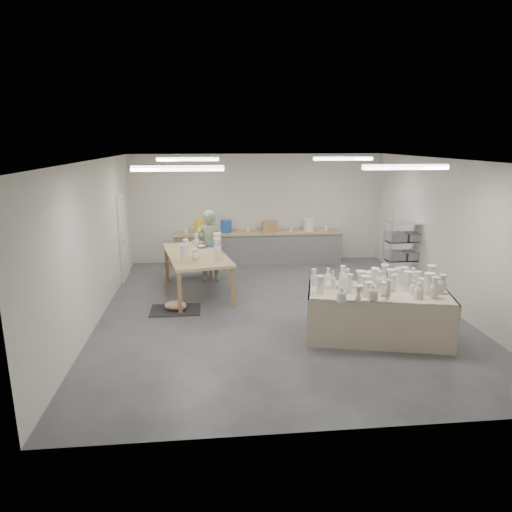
{
  "coord_description": "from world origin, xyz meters",
  "views": [
    {
      "loc": [
        -1.33,
        -8.63,
        3.36
      ],
      "look_at": [
        -0.41,
        0.39,
        1.05
      ],
      "focal_mm": 32.0,
      "sensor_mm": 36.0,
      "label": 1
    }
  ],
  "objects": [
    {
      "name": "back_counter",
      "position": [
        -0.01,
        3.68,
        0.49
      ],
      "size": [
        4.6,
        0.6,
        1.24
      ],
      "color": "tan",
      "rests_on": "ground"
    },
    {
      "name": "drying_table",
      "position": [
        1.52,
        -1.47,
        0.47
      ],
      "size": [
        2.6,
        1.69,
        1.22
      ],
      "rotation": [
        0.0,
        0.0,
        -0.24
      ],
      "color": "olive",
      "rests_on": "ground"
    },
    {
      "name": "potter",
      "position": [
        -1.37,
        2.12,
        0.88
      ],
      "size": [
        0.65,
        0.44,
        1.77
      ],
      "primitive_type": "imported",
      "rotation": [
        0.0,
        0.0,
        3.12
      ],
      "color": "gray",
      "rests_on": "ground"
    },
    {
      "name": "wire_shelf",
      "position": [
        3.2,
        1.4,
        0.92
      ],
      "size": [
        0.88,
        0.48,
        1.8
      ],
      "color": "silver",
      "rests_on": "ground"
    },
    {
      "name": "red_stool",
      "position": [
        -1.37,
        2.39,
        0.31
      ],
      "size": [
        0.41,
        0.41,
        0.35
      ],
      "rotation": [
        0.0,
        0.0,
        0.12
      ],
      "color": "#AD1825",
      "rests_on": "ground"
    },
    {
      "name": "work_table",
      "position": [
        -1.58,
        1.36,
        0.92
      ],
      "size": [
        1.67,
        2.63,
        1.3
      ],
      "rotation": [
        0.0,
        0.0,
        0.2
      ],
      "color": "tan",
      "rests_on": "ground"
    },
    {
      "name": "room",
      "position": [
        -0.11,
        0.08,
        2.06
      ],
      "size": [
        8.0,
        8.02,
        3.0
      ],
      "color": "#424449",
      "rests_on": "ground"
    },
    {
      "name": "cat",
      "position": [
        -2.06,
        0.18,
        0.11
      ],
      "size": [
        0.49,
        0.39,
        0.19
      ],
      "rotation": [
        0.0,
        0.0,
        0.22
      ],
      "color": "white",
      "rests_on": "rug"
    },
    {
      "name": "rug",
      "position": [
        -2.08,
        0.19,
        0.01
      ],
      "size": [
        1.0,
        0.7,
        0.02
      ],
      "primitive_type": "cube",
      "color": "black",
      "rests_on": "ground"
    }
  ]
}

